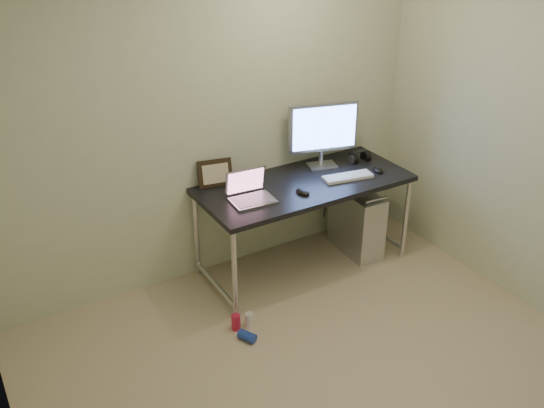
# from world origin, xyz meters

# --- Properties ---
(floor) EXTENTS (3.50, 3.50, 0.00)m
(floor) POSITION_xyz_m (0.00, 0.00, 0.00)
(floor) COLOR tan
(floor) RESTS_ON ground
(wall_back) EXTENTS (3.50, 0.02, 2.50)m
(wall_back) POSITION_xyz_m (0.00, 1.75, 1.25)
(wall_back) COLOR beige
(wall_back) RESTS_ON ground
(desk) EXTENTS (1.65, 0.72, 0.75)m
(desk) POSITION_xyz_m (0.60, 1.39, 0.67)
(desk) COLOR black
(desk) RESTS_ON ground
(tower_computer) EXTENTS (0.27, 0.54, 0.59)m
(tower_computer) POSITION_xyz_m (1.11, 1.36, 0.28)
(tower_computer) COLOR silver
(tower_computer) RESTS_ON ground
(cable_a) EXTENTS (0.01, 0.16, 0.69)m
(cable_a) POSITION_xyz_m (1.06, 1.70, 0.40)
(cable_a) COLOR black
(cable_a) RESTS_ON ground
(cable_b) EXTENTS (0.02, 0.11, 0.71)m
(cable_b) POSITION_xyz_m (1.15, 1.68, 0.38)
(cable_b) COLOR black
(cable_b) RESTS_ON ground
(can_red) EXTENTS (0.08, 0.08, 0.12)m
(can_red) POSITION_xyz_m (-0.25, 0.94, 0.06)
(can_red) COLOR #C41E3F
(can_red) RESTS_ON ground
(can_white) EXTENTS (0.07, 0.07, 0.11)m
(can_white) POSITION_xyz_m (-0.16, 0.91, 0.06)
(can_white) COLOR white
(can_white) RESTS_ON ground
(can_blue) EXTENTS (0.12, 0.14, 0.07)m
(can_blue) POSITION_xyz_m (-0.24, 0.79, 0.03)
(can_blue) COLOR #203CA9
(can_blue) RESTS_ON ground
(laptop) EXTENTS (0.33, 0.27, 0.21)m
(laptop) POSITION_xyz_m (0.10, 1.35, 0.80)
(laptop) COLOR #AEAEB5
(laptop) RESTS_ON desk
(monitor) EXTENTS (0.55, 0.22, 0.53)m
(monitor) POSITION_xyz_m (0.88, 1.57, 1.06)
(monitor) COLOR #AEAEB5
(monitor) RESTS_ON desk
(keyboard) EXTENTS (0.41, 0.19, 0.02)m
(keyboard) POSITION_xyz_m (0.93, 1.28, 0.76)
(keyboard) COLOR silver
(keyboard) RESTS_ON desk
(mouse_right) EXTENTS (0.11, 0.13, 0.04)m
(mouse_right) POSITION_xyz_m (1.21, 1.26, 0.77)
(mouse_right) COLOR black
(mouse_right) RESTS_ON desk
(mouse_left) EXTENTS (0.10, 0.14, 0.04)m
(mouse_left) POSITION_xyz_m (0.48, 1.23, 0.77)
(mouse_left) COLOR black
(mouse_left) RESTS_ON desk
(headphones) EXTENTS (0.17, 0.11, 0.11)m
(headphones) POSITION_xyz_m (1.21, 1.50, 0.78)
(headphones) COLOR black
(headphones) RESTS_ON desk
(picture_frame) EXTENTS (0.27, 0.12, 0.21)m
(picture_frame) POSITION_xyz_m (-0.02, 1.68, 0.85)
(picture_frame) COLOR black
(picture_frame) RESTS_ON desk
(webcam) EXTENTS (0.04, 0.04, 0.11)m
(webcam) POSITION_xyz_m (0.16, 1.62, 0.83)
(webcam) COLOR silver
(webcam) RESTS_ON desk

